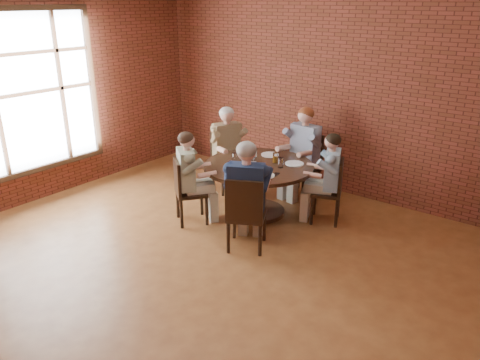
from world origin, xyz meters
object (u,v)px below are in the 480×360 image
Objects in this scene: chair_c at (226,158)px; chair_e at (246,212)px; diner_d at (191,178)px; dining_table at (258,179)px; diner_a at (327,179)px; diner_e at (247,196)px; chair_d at (185,189)px; smartphone at (276,174)px; chair_a at (332,189)px; diner_c at (228,150)px; diner_b at (302,153)px; chair_b at (305,162)px.

chair_e is at bearing -108.43° from chair_c.
chair_c is at bearing -35.34° from diner_d.
diner_a reaches higher than dining_table.
diner_e reaches higher than chair_e.
diner_e is (-0.04, 0.08, 0.17)m from chair_e.
diner_a is at bearing -104.70° from chair_d.
chair_e is at bearing -92.14° from smartphone.
diner_d is 9.82× the size of smartphone.
diner_a is (-0.07, -0.03, 0.14)m from chair_a.
chair_a is at bearing -65.35° from diner_c.
chair_c reaches higher than dining_table.
chair_e is (0.38, -1.94, -0.18)m from diner_b.
chair_b is 1.01× the size of chair_e.
diner_a is at bearing -35.75° from chair_b.
diner_e is at bearing -43.72° from chair_a.
diner_a is (0.88, 0.37, 0.10)m from dining_table.
diner_d is 1.10m from chair_e.
chair_c is (-1.86, 0.09, -0.12)m from diner_a.
diner_d is at bearing -90.00° from chair_d.
diner_a is 0.98× the size of diner_d.
diner_d reaches higher than chair_b.
dining_table is at bearing -90.00° from diner_e.
chair_d is 6.95× the size of smartphone.
diner_e is at bearing -107.58° from chair_c.
chair_d is (-0.75, -1.91, -0.03)m from chair_b.
diner_a is 1.93m from chair_d.
chair_c is 0.74× the size of diner_d.
smartphone is at bearing -111.11° from chair_e.
chair_e is at bearing 90.00° from diner_e.
chair_b reaches higher than dining_table.
diner_e reaches higher than dining_table.
chair_d is at bearing -104.96° from diner_b.
diner_a reaches higher than chair_d.
diner_a is 1.33× the size of chair_c.
diner_c is at bearing -71.62° from diner_e.
chair_b is 0.75× the size of diner_d.
chair_a is at bearing -138.62° from diner_e.
chair_a is at bearing -105.30° from chair_d.
chair_b is 1.06× the size of chair_d.
diner_a is 1.78m from diner_c.
diner_c reaches higher than smartphone.
chair_c is 1.56m from smartphone.
diner_d is (0.33, -1.20, -0.03)m from diner_c.
chair_a is 0.64× the size of diner_b.
diner_e is at bearing -108.39° from diner_c.
dining_table is at bearing -90.00° from diner_a.
diner_c is (-1.78, 0.05, 0.05)m from diner_a.
diner_c reaches higher than chair_d.
diner_d is at bearing -104.37° from diner_b.
chair_a is at bearing -66.44° from chair_c.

